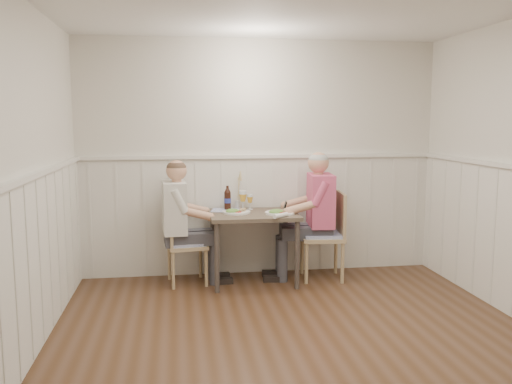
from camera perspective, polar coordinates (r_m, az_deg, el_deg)
ground_plane at (r=4.21m, az=5.30°, el=-16.65°), size 4.50×4.50×0.00m
room_shell at (r=3.84m, az=5.58°, el=4.46°), size 4.04×4.54×2.60m
wainscot at (r=4.63m, az=3.39°, el=-5.36°), size 4.00×4.49×1.34m
dining_table at (r=5.72m, az=-0.29°, el=-3.22°), size 0.92×0.70×0.75m
chair_right at (r=5.93m, az=7.53°, el=-4.22°), size 0.49×0.49×0.95m
chair_left at (r=5.76m, az=-7.80°, el=-5.15°), size 0.45×0.45×0.85m
man_in_pink at (r=5.91m, az=6.36°, el=-3.50°), size 0.68×0.47×1.41m
diner_cream at (r=5.73m, az=-8.13°, el=-4.18°), size 0.64×0.44×1.34m
plate_man at (r=5.64m, az=2.45°, el=-2.07°), size 0.31×0.31×0.08m
plate_diner at (r=5.69m, az=-2.20°, el=-2.02°), size 0.30×0.30×0.07m
beer_glass_a at (r=5.91m, az=-0.64°, el=-0.76°), size 0.07×0.07×0.17m
beer_glass_b at (r=5.89m, az=-1.40°, el=-0.54°), size 0.08×0.08×0.21m
beer_bottle at (r=5.90m, az=-3.02°, el=-0.75°), size 0.07×0.07×0.26m
rolled_napkin at (r=5.44m, az=2.63°, el=-2.49°), size 0.18×0.17×0.04m
grass_vase at (r=5.95m, az=-1.96°, el=0.11°), size 0.05×0.05×0.44m
gingham_mat at (r=5.87m, az=-3.11°, el=-1.92°), size 0.37×0.32×0.01m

